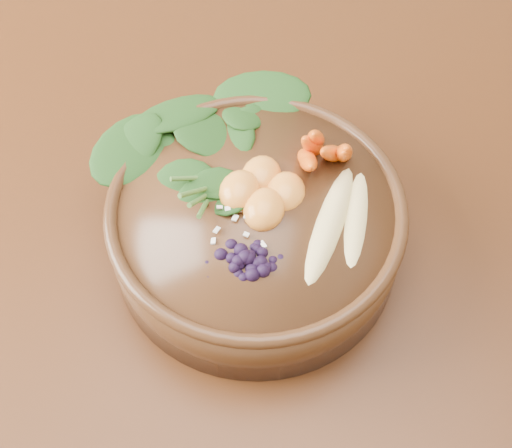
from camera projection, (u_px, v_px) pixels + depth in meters
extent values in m
plane|color=#381E0F|center=(293.00, 397.00, 1.47)|extent=(4.00, 4.00, 0.00)
cube|color=#45210C|center=(319.00, 183.00, 0.86)|extent=(1.60, 0.90, 0.04)
cylinder|color=#412614|center=(256.00, 229.00, 0.75)|extent=(0.31, 0.31, 0.08)
ellipsoid|color=#E0CC84|center=(357.00, 211.00, 0.70)|extent=(0.04, 0.16, 0.03)
ellipsoid|color=#E0CC84|center=(331.00, 214.00, 0.69)|extent=(0.04, 0.16, 0.03)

